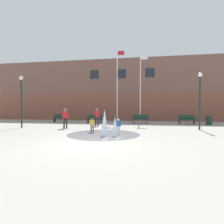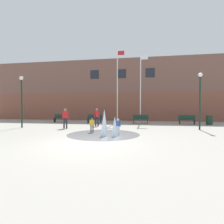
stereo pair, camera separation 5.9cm
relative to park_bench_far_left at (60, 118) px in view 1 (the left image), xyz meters
name	(u,v)px [view 1 (the left image)]	position (x,y,z in m)	size (l,w,h in m)	color
ground_plane	(87,144)	(6.53, -10.79, -0.48)	(100.00, 100.00, 0.00)	#9E998E
library_building	(124,92)	(6.53, 6.43, 3.45)	(36.00, 6.05, 7.85)	brown
splash_fountain	(109,126)	(7.07, -8.06, 0.07)	(4.54, 4.54, 1.59)	gray
park_bench_far_left	(60,118)	(0.00, 0.00, 0.00)	(1.60, 0.44, 0.91)	#28282D
park_bench_center	(94,118)	(4.00, -0.17, 0.00)	(1.60, 0.44, 0.91)	#28282D
park_bench_under_right_flagpole	(140,119)	(8.92, -0.14, 0.00)	(1.60, 0.44, 0.91)	#28282D
park_bench_far_right	(187,119)	(13.50, -0.01, 0.00)	(1.60, 0.44, 0.91)	#28282D
teen_by_trashcan	(65,117)	(3.04, -5.41, 0.45)	(0.50, 0.33, 1.59)	#28282D
child_in_fountain	(118,125)	(7.59, -7.59, 0.10)	(0.31, 0.15, 0.99)	silver
adult_near_bench	(97,116)	(5.09, -3.32, 0.45)	(0.50, 0.39, 1.59)	#1E233D
child_with_pink_shirt	(92,124)	(5.76, -7.18, 0.10)	(0.31, 0.24, 0.99)	#28282D
flagpole_left	(117,83)	(6.45, 0.39, 3.86)	(0.80, 0.10, 8.17)	silver
flagpole_right	(141,85)	(8.93, 0.39, 3.56)	(0.80, 0.10, 7.59)	silver
lamp_post_left_lane	(21,94)	(-0.79, -5.45, 2.28)	(0.32, 0.32, 4.27)	#192D23
lamp_post_right_lane	(200,93)	(13.36, -4.41, 2.29)	(0.32, 0.32, 4.30)	#192D23
trash_can	(209,120)	(15.46, -0.36, -0.03)	(0.56, 0.56, 0.90)	#193323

